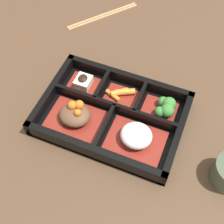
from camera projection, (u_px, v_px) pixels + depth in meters
ground_plane at (112, 118)px, 0.71m from camera, size 3.00×3.00×0.00m
bento_base at (112, 117)px, 0.71m from camera, size 0.32×0.22×0.01m
bento_rim at (113, 112)px, 0.70m from camera, size 0.32×0.22×0.04m
bowl_rice at (136, 137)px, 0.65m from camera, size 0.12×0.09×0.04m
bowl_stew at (75, 115)px, 0.68m from camera, size 0.12×0.09×0.05m
bowl_greens at (165, 108)px, 0.70m from camera, size 0.08×0.06×0.04m
bowl_carrots at (120, 95)px, 0.73m from camera, size 0.07×0.06×0.02m
bowl_tofu at (83, 83)px, 0.74m from camera, size 0.07×0.06×0.03m
chopsticks at (103, 15)px, 0.91m from camera, size 0.15×0.18×0.01m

